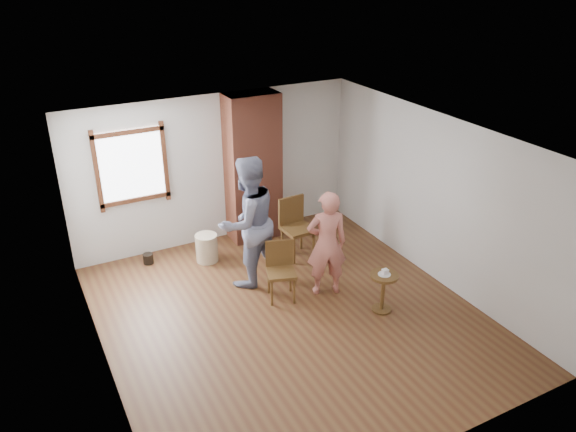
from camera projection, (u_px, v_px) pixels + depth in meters
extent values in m
plane|color=brown|center=(290.00, 316.00, 7.97)|extent=(5.50, 5.50, 0.00)
cube|color=silver|center=(215.00, 169.00, 9.61)|extent=(5.00, 0.04, 2.60)
cube|color=silver|center=(96.00, 282.00, 6.36)|extent=(0.04, 5.50, 2.60)
cube|color=silver|center=(436.00, 199.00, 8.46)|extent=(0.04, 5.50, 2.60)
cube|color=white|center=(290.00, 141.00, 6.85)|extent=(5.00, 5.50, 0.04)
cube|color=#572D19|center=(132.00, 167.00, 8.86)|extent=(1.14, 0.06, 1.34)
cube|color=white|center=(131.00, 166.00, 8.87)|extent=(1.00, 0.02, 1.20)
cube|color=#9A4C36|center=(253.00, 168.00, 9.66)|extent=(0.90, 0.50, 2.60)
cylinder|color=beige|center=(207.00, 248.00, 9.29)|extent=(0.40, 0.40, 0.47)
cylinder|color=black|center=(148.00, 259.00, 9.27)|extent=(0.17, 0.17, 0.17)
cube|color=brown|center=(281.00, 273.00, 8.19)|extent=(0.52, 0.52, 0.05)
cylinder|color=brown|center=(272.00, 293.00, 8.12)|extent=(0.04, 0.04, 0.44)
cylinder|color=brown|center=(294.00, 290.00, 8.17)|extent=(0.04, 0.04, 0.44)
cylinder|color=brown|center=(269.00, 280.00, 8.41)|extent=(0.04, 0.04, 0.44)
cylinder|color=brown|center=(290.00, 279.00, 8.46)|extent=(0.04, 0.04, 0.44)
cube|color=brown|center=(279.00, 253.00, 8.26)|extent=(0.40, 0.17, 0.44)
cube|color=brown|center=(298.00, 229.00, 9.30)|extent=(0.50, 0.50, 0.06)
cylinder|color=brown|center=(294.00, 250.00, 9.18)|extent=(0.05, 0.05, 0.51)
cylinder|color=brown|center=(314.00, 245.00, 9.36)|extent=(0.05, 0.05, 0.51)
cylinder|color=brown|center=(282.00, 241.00, 9.47)|extent=(0.05, 0.05, 0.51)
cylinder|color=brown|center=(301.00, 235.00, 9.65)|extent=(0.05, 0.05, 0.51)
cube|color=brown|center=(291.00, 211.00, 9.36)|extent=(0.48, 0.07, 0.51)
cylinder|color=brown|center=(384.00, 276.00, 7.85)|extent=(0.40, 0.40, 0.04)
cylinder|color=brown|center=(383.00, 293.00, 7.98)|extent=(0.06, 0.06, 0.54)
cylinder|color=brown|center=(381.00, 309.00, 8.10)|extent=(0.28, 0.28, 0.03)
cylinder|color=white|center=(384.00, 274.00, 7.84)|extent=(0.18, 0.18, 0.01)
cube|color=white|center=(385.00, 272.00, 7.83)|extent=(0.08, 0.07, 0.06)
imported|color=black|center=(248.00, 222.00, 8.37)|extent=(1.16, 1.00, 2.05)
imported|color=#CB7365|center=(327.00, 244.00, 8.19)|extent=(0.70, 0.57, 1.65)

